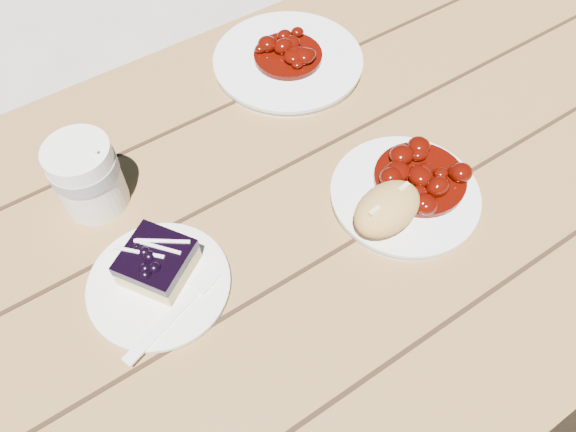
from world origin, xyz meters
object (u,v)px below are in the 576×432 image
picnic_table (240,302)px  bread_roll (387,209)px  main_plate (404,196)px  blueberry_cake (157,262)px  second_plate (288,62)px  coffee_cup (87,176)px  dessert_plate (159,285)px

picnic_table → bread_roll: 0.29m
picnic_table → main_plate: main_plate is taller
picnic_table → main_plate: size_ratio=9.71×
picnic_table → blueberry_cake: bearing=169.0°
main_plate → second_plate: same height
main_plate → coffee_cup: size_ratio=1.85×
picnic_table → blueberry_cake: size_ratio=18.05×
bread_roll → dessert_plate: bread_roll is taller
dessert_plate → coffee_cup: 0.18m
dessert_plate → second_plate: size_ratio=0.71×
bread_roll → blueberry_cake: 0.31m
main_plate → coffee_cup: 0.44m
bread_roll → coffee_cup: bearing=140.0°
second_plate → bread_roll: bearing=-102.1°
blueberry_cake → picnic_table: bearing=-44.0°
dessert_plate → blueberry_cake: 0.03m
blueberry_cake → coffee_cup: 0.16m
picnic_table → main_plate: bearing=-14.4°
dessert_plate → blueberry_cake: blueberry_cake is taller
main_plate → blueberry_cake: size_ratio=1.86×
picnic_table → coffee_cup: bearing=123.6°
bread_roll → coffee_cup: 0.41m
blueberry_cake → bread_roll: bearing=-52.5°
second_plate → picnic_table: bearing=-135.3°
main_plate → dessert_plate: 0.36m
picnic_table → second_plate: 0.41m
dessert_plate → coffee_cup: size_ratio=1.60×
bread_roll → blueberry_cake: bread_roll is taller
blueberry_cake → coffee_cup: bearing=64.8°
picnic_table → coffee_cup: size_ratio=18.00×
coffee_cup → dessert_plate: bearing=-86.2°
bread_roll → dessert_plate: size_ratio=0.59×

